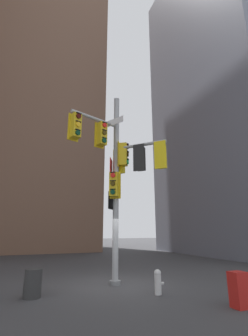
{
  "coord_description": "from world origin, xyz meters",
  "views": [
    {
      "loc": [
        -3.38,
        -9.47,
        2.0
      ],
      "look_at": [
        0.28,
        -0.22,
        4.64
      ],
      "focal_mm": 25.56,
      "sensor_mm": 36.0,
      "label": 1
    }
  ],
  "objects_px": {
    "trash_bin": "(33,283)",
    "newspaper_box": "(239,290)",
    "fire_hydrant": "(158,281)",
    "signal_pole_assembly": "(118,164)"
  },
  "relations": [
    {
      "from": "trash_bin",
      "to": "newspaper_box",
      "type": "bearing_deg",
      "value": -31.23
    },
    {
      "from": "fire_hydrant",
      "to": "newspaper_box",
      "type": "relative_size",
      "value": 0.84
    },
    {
      "from": "fire_hydrant",
      "to": "newspaper_box",
      "type": "bearing_deg",
      "value": -56.58
    },
    {
      "from": "newspaper_box",
      "to": "trash_bin",
      "type": "xyz_separation_m",
      "value": [
        -5.22,
        3.16,
        -0.04
      ]
    },
    {
      "from": "fire_hydrant",
      "to": "trash_bin",
      "type": "relative_size",
      "value": 0.92
    },
    {
      "from": "signal_pole_assembly",
      "to": "trash_bin",
      "type": "relative_size",
      "value": 9.49
    },
    {
      "from": "signal_pole_assembly",
      "to": "fire_hydrant",
      "type": "relative_size",
      "value": 10.36
    },
    {
      "from": "signal_pole_assembly",
      "to": "trash_bin",
      "type": "bearing_deg",
      "value": -170.99
    },
    {
      "from": "signal_pole_assembly",
      "to": "trash_bin",
      "type": "distance_m",
      "value": 5.31
    },
    {
      "from": "fire_hydrant",
      "to": "newspaper_box",
      "type": "height_order",
      "value": "newspaper_box"
    }
  ]
}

